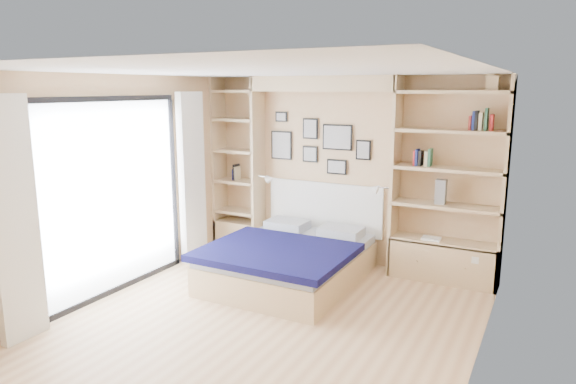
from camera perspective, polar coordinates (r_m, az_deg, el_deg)
The scene contains 8 objects.
ground at distance 5.36m, azimuth -2.70°, elevation -14.47°, with size 4.50×4.50×0.00m, color #DEB889.
room_shell at distance 6.47m, azimuth 1.09°, elevation 0.17°, with size 4.50×4.50×4.50m.
bed at distance 6.37m, azimuth 0.24°, elevation -7.51°, with size 1.68×2.08×1.07m.
photo_gallery at distance 7.04m, azimuth 3.20°, elevation 5.42°, with size 1.48×0.02×0.82m.
reading_lamps at distance 6.85m, azimuth 3.53°, elevation 1.00°, with size 1.92×0.12×0.15m.
shelf_decor at distance 6.39m, azimuth 15.50°, elevation 5.22°, with size 3.56×0.23×2.03m.
deck at distance 7.71m, azimuth -26.65°, elevation -7.49°, with size 3.20×4.00×0.05m, color #67594C.
deck_chair at distance 7.83m, azimuth -20.16°, elevation -3.62°, with size 0.79×0.96×0.84m.
Camera 1 is at (2.46, -4.15, 2.35)m, focal length 32.00 mm.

